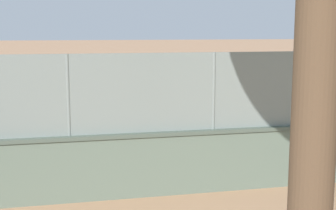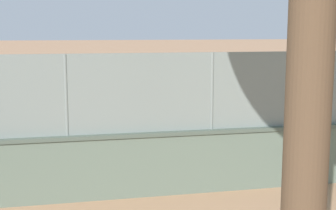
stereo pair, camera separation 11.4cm
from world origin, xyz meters
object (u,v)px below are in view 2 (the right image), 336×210
at_px(player_baseline_waiting, 42,110).
at_px(courtside_bench, 320,142).
at_px(player_near_wall_returning, 256,86).
at_px(sports_ball, 30,151).

relative_size(player_baseline_waiting, courtside_bench, 0.99).
relative_size(player_near_wall_returning, sports_ball, 9.43).
xyz_separation_m(player_baseline_waiting, courtside_bench, (-7.49, 3.88, -0.47)).
bearing_deg(courtside_bench, sports_ball, -14.74).
distance_m(sports_ball, courtside_bench, 8.02).
relative_size(player_near_wall_returning, courtside_bench, 0.97).
distance_m(player_baseline_waiting, player_near_wall_returning, 10.45).
height_order(player_baseline_waiting, player_near_wall_returning, player_baseline_waiting).
distance_m(player_near_wall_returning, courtside_bench, 9.04).
bearing_deg(sports_ball, player_baseline_waiting, -98.06).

